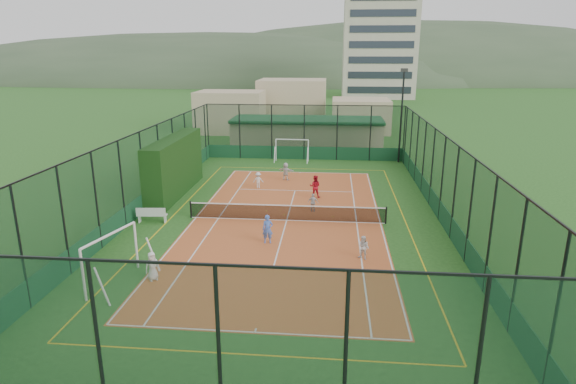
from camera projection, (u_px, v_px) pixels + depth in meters
The scene contains 20 objects.
ground at pixel (287, 221), 28.47m from camera, with size 300.00×300.00×0.00m, color #24531C.
court_slab at pixel (287, 220), 28.47m from camera, with size 11.17×23.97×0.01m, color #C6622C.
tennis_net at pixel (287, 212), 28.32m from camera, with size 11.67×0.12×1.06m, color black, non-canonical shape.
perimeter_fence at pixel (287, 180), 27.77m from camera, with size 18.12×34.12×5.00m, color #11331E, non-canonical shape.
floodlight_ne at pixel (401, 116), 42.42m from camera, with size 0.60×0.26×8.25m, color black, non-canonical shape.
clubhouse at pixel (307, 134), 49.06m from camera, with size 15.20×7.20×3.15m, color tan, non-canonical shape.
apartment_tower at pixel (380, 25), 101.58m from camera, with size 15.00×12.00×30.00m, color beige.
distant_hills at pixel (326, 80), 171.84m from camera, with size 200.00×60.00×24.00m, color #384C33, non-canonical shape.
hedge_left at pixel (175, 166), 33.43m from camera, with size 1.36×9.04×3.96m, color black.
white_bench at pixel (152, 214), 28.06m from camera, with size 1.72×0.47×0.97m, color white, non-canonical shape.
futsal_goal_near at pixel (111, 259), 20.51m from camera, with size 1.00×3.43×2.21m, color white, non-canonical shape.
futsal_goal_far at pixel (292, 150), 43.76m from camera, with size 3.06×0.89×1.98m, color white, non-canonical shape.
child_near_left at pixel (152, 266), 20.88m from camera, with size 0.63×0.41×1.30m, color silver.
child_near_mid at pixel (268, 229), 24.94m from camera, with size 0.55×0.36×1.51m, color #4971D0.
child_near_right at pixel (364, 248), 23.00m from camera, with size 0.57×0.44×1.17m, color white.
child_far_left at pixel (258, 180), 35.10m from camera, with size 0.76×0.44×1.18m, color silver.
child_far_right at pixel (313, 203), 29.92m from camera, with size 0.68×0.28×1.16m, color silver.
child_far_back at pixel (286, 171), 37.31m from camera, with size 1.27×0.40×1.37m, color silver.
coach at pixel (315, 186), 32.80m from camera, with size 0.75×0.58×1.54m, color red.
tennis_balls at pixel (291, 213), 29.67m from camera, with size 4.24×1.00×0.07m.
Camera 1 is at (2.56, -26.73, 9.61)m, focal length 30.00 mm.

